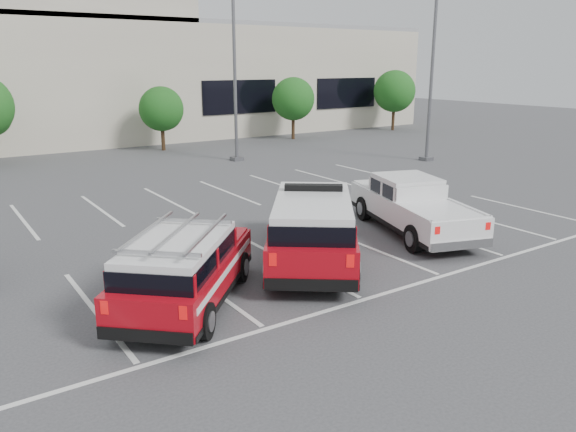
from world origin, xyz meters
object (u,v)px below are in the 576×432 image
tree_right (294,100)px  light_pole_mid (235,66)px  light_pole_right (432,66)px  white_pickup (412,211)px  tree_far_right (395,93)px  fire_chief_suv (313,233)px  ladder_suv (185,274)px  tree_mid_right (163,110)px  convention_building (43,73)px

tree_right → light_pole_mid: size_ratio=0.43×
light_pole_right → white_pickup: size_ratio=1.68×
tree_far_right → fire_chief_suv: 33.14m
fire_chief_suv → ladder_suv: fire_chief_suv is taller
fire_chief_suv → tree_mid_right: bearing=115.4°
tree_right → light_pole_right: (0.91, -12.05, 2.41)m
tree_far_right → white_pickup: (-20.13, -21.58, -2.34)m
tree_far_right → white_pickup: size_ratio=0.80×
tree_far_right → ladder_suv: (-28.68, -22.89, -2.27)m
white_pickup → light_pole_mid: bearing=100.7°
tree_mid_right → tree_right: tree_right is taller
tree_right → tree_far_right: 10.00m
tree_mid_right → white_pickup: 21.65m
convention_building → light_pole_right: (15.82, -21.86, 0.47)m
tree_far_right → ladder_suv: tree_far_right is taller
light_pole_mid → ladder_suv: size_ratio=2.10×
tree_mid_right → fire_chief_suv: tree_mid_right is taller
convention_building → light_pole_mid: convention_building is taller
convention_building → tree_far_right: 26.83m
fire_chief_suv → white_pickup: fire_chief_suv is taller
convention_building → tree_mid_right: bearing=-63.4°
tree_mid_right → white_pickup: (-0.13, -21.58, -1.80)m
white_pickup → ladder_suv: ladder_suv is taller
light_pole_right → convention_building: bearing=125.9°
tree_right → fire_chief_suv: (-14.56, -22.15, -1.91)m
tree_mid_right → convention_building: bearing=116.6°
tree_far_right → light_pole_mid: light_pole_mid is taller
light_pole_mid → light_pole_right: size_ratio=1.00×
tree_mid_right → ladder_suv: bearing=-110.8°
tree_far_right → white_pickup: tree_far_right is taller
fire_chief_suv → white_pickup: 4.47m
tree_right → white_pickup: tree_right is taller
tree_far_right → light_pole_right: (-9.09, -12.05, 2.14)m
tree_far_right → light_pole_right: light_pole_right is taller
convention_building → light_pole_right: size_ratio=5.86×
tree_mid_right → fire_chief_suv: (-4.56, -22.15, -1.64)m
tree_far_right → light_pole_mid: size_ratio=0.47×
convention_building → tree_far_right: bearing=-21.5°
light_pole_right → fire_chief_suv: (-15.47, -10.10, -4.33)m
tree_right → fire_chief_suv: bearing=-123.3°
convention_building → light_pole_right: 26.99m
tree_mid_right → light_pole_mid: (1.91, -6.05, 2.68)m
tree_right → light_pole_right: 12.32m
ladder_suv → light_pole_mid: bearing=100.4°
tree_far_right → light_pole_mid: 19.19m
tree_far_right → white_pickup: bearing=-133.0°
light_pole_mid → ladder_suv: 20.38m
tree_right → light_pole_mid: bearing=-143.2°
tree_right → convention_building: bearing=146.6°
light_pole_right → ladder_suv: 22.82m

